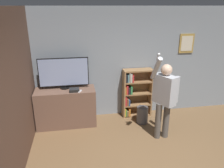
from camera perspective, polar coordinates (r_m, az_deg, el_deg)
wall_back at (r=5.47m, az=4.68°, el=5.47°), size 6.62×0.09×2.70m
wall_side_brick at (r=4.14m, az=-23.30°, el=-0.92°), size 0.06×4.24×2.70m
tv_ledge at (r=5.28m, az=-11.87°, el=-5.96°), size 1.36×0.56×0.89m
television at (r=5.08m, az=-12.49°, el=2.86°), size 1.12×0.22×0.72m
game_console at (r=4.96m, az=-9.80°, el=-1.54°), size 0.22×0.19×0.06m
remote_loose at (r=4.92m, az=-8.36°, el=-1.91°), size 0.09×0.14×0.02m
bookshelf at (r=5.56m, az=5.91°, el=-2.30°), size 0.74×0.28×1.23m
person at (r=4.56m, az=13.53°, el=-2.77°), size 0.61×0.56×1.90m
waste_bin at (r=5.39m, az=7.92°, el=-8.00°), size 0.27×0.27×0.41m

